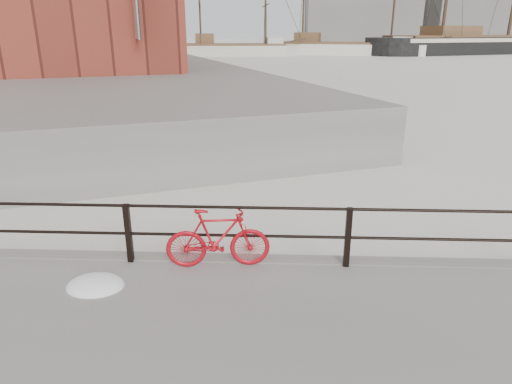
% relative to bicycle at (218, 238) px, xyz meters
% --- Properties ---
extents(far_quay, '(78.44, 148.07, 1.80)m').
position_rel_bicycle_xyz_m(far_quay, '(-34.46, 72.25, 0.06)').
color(far_quay, gray).
rests_on(far_quay, ground).
extents(bicycle, '(1.65, 0.43, 0.99)m').
position_rel_bicycle_xyz_m(bicycle, '(0.00, 0.00, 0.00)').
color(bicycle, '#B00B16').
rests_on(bicycle, promenade).
extents(barque_black, '(66.74, 43.35, 35.73)m').
position_rel_bicycle_xyz_m(barque_black, '(41.75, 80.68, -0.84)').
color(barque_black, black).
rests_on(barque_black, ground).
extents(schooner_mid, '(33.87, 20.18, 22.53)m').
position_rel_bicycle_xyz_m(schooner_mid, '(12.19, 73.32, -0.84)').
color(schooner_mid, silver).
rests_on(schooner_mid, ground).
extents(schooner_left, '(23.43, 12.91, 17.16)m').
position_rel_bicycle_xyz_m(schooner_left, '(-6.01, 69.02, -0.84)').
color(schooner_left, beige).
rests_on(schooner_left, ground).
extents(workboat_near, '(13.08, 8.82, 7.00)m').
position_rel_bicycle_xyz_m(workboat_near, '(-15.85, 27.35, -0.84)').
color(workboat_near, black).
rests_on(workboat_near, ground).
extents(workboat_far, '(11.16, 8.32, 7.00)m').
position_rel_bicycle_xyz_m(workboat_far, '(-21.89, 45.25, -0.84)').
color(workboat_far, black).
rests_on(workboat_far, ground).
extents(industrial_west, '(32.00, 18.00, 18.00)m').
position_rel_bicycle_xyz_m(industrial_west, '(25.54, 140.25, 8.16)').
color(industrial_west, gray).
rests_on(industrial_west, ground).
extents(industrial_mid, '(26.00, 20.00, 24.00)m').
position_rel_bicycle_xyz_m(industrial_mid, '(60.54, 145.25, 11.16)').
color(industrial_mid, gray).
rests_on(industrial_mid, ground).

